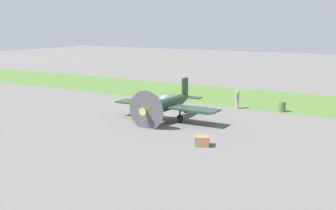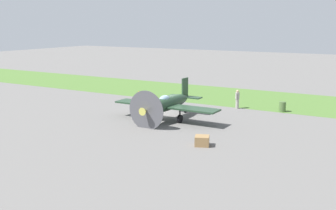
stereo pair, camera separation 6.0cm
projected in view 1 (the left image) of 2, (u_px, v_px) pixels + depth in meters
ground_plane at (165, 114)px, 35.65m from camera, size 160.00×160.00×0.00m
grass_verge at (217, 95)px, 45.18m from camera, size 120.00×11.00×0.01m
airplane_lead at (167, 104)px, 33.33m from camera, size 9.02×7.18×3.24m
ground_crew_chief at (237, 99)px, 37.94m from camera, size 0.38×0.63×1.73m
fuel_drum at (282, 107)px, 36.65m from camera, size 0.60×0.60×0.90m
supply_crate at (202, 141)px, 26.52m from camera, size 1.17×1.17×0.64m
runway_marker_cone at (138, 93)px, 45.28m from camera, size 0.36×0.36×0.44m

